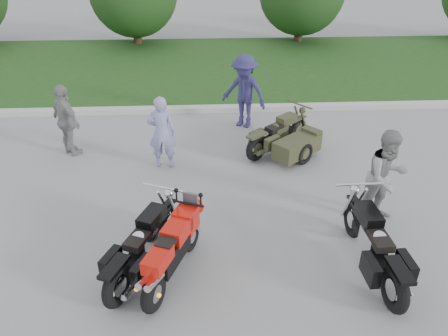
{
  "coord_description": "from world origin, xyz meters",
  "views": [
    {
      "loc": [
        -0.25,
        -5.78,
        4.89
      ],
      "look_at": [
        0.11,
        1.31,
        0.8
      ],
      "focal_mm": 35.0,
      "sensor_mm": 36.0,
      "label": 1
    }
  ],
  "objects_px": {
    "cruiser_right": "(376,249)",
    "cruiser_sidecar": "(288,142)",
    "person_grey": "(386,177)",
    "cruiser_left": "(142,249)",
    "person_stripe": "(162,133)",
    "sportbike_red": "(172,251)",
    "person_denim": "(244,92)",
    "person_back": "(67,121)"
  },
  "relations": [
    {
      "from": "cruiser_right",
      "to": "person_stripe",
      "type": "distance_m",
      "value": 5.02
    },
    {
      "from": "sportbike_red",
      "to": "cruiser_sidecar",
      "type": "xyz_separation_m",
      "value": [
        2.47,
        3.86,
        -0.16
      ]
    },
    {
      "from": "cruiser_right",
      "to": "person_back",
      "type": "height_order",
      "value": "person_back"
    },
    {
      "from": "cruiser_left",
      "to": "person_stripe",
      "type": "relative_size",
      "value": 1.29
    },
    {
      "from": "cruiser_right",
      "to": "person_denim",
      "type": "bearing_deg",
      "value": 102.49
    },
    {
      "from": "cruiser_right",
      "to": "person_stripe",
      "type": "height_order",
      "value": "person_stripe"
    },
    {
      "from": "cruiser_right",
      "to": "person_grey",
      "type": "distance_m",
      "value": 1.56
    },
    {
      "from": "sportbike_red",
      "to": "person_denim",
      "type": "relative_size",
      "value": 0.97
    },
    {
      "from": "cruiser_sidecar",
      "to": "person_back",
      "type": "bearing_deg",
      "value": -134.72
    },
    {
      "from": "cruiser_left",
      "to": "cruiser_right",
      "type": "height_order",
      "value": "cruiser_right"
    },
    {
      "from": "person_stripe",
      "to": "sportbike_red",
      "type": "bearing_deg",
      "value": 98.17
    },
    {
      "from": "sportbike_red",
      "to": "cruiser_left",
      "type": "distance_m",
      "value": 0.52
    },
    {
      "from": "sportbike_red",
      "to": "person_back",
      "type": "xyz_separation_m",
      "value": [
        -2.6,
        4.26,
        0.31
      ]
    },
    {
      "from": "cruiser_sidecar",
      "to": "person_back",
      "type": "height_order",
      "value": "person_back"
    },
    {
      "from": "person_grey",
      "to": "person_denim",
      "type": "xyz_separation_m",
      "value": [
        -2.13,
        4.29,
        0.07
      ]
    },
    {
      "from": "cruiser_sidecar",
      "to": "person_grey",
      "type": "distance_m",
      "value": 2.84
    },
    {
      "from": "cruiser_left",
      "to": "person_back",
      "type": "xyz_separation_m",
      "value": [
        -2.12,
        4.07,
        0.41
      ]
    },
    {
      "from": "cruiser_right",
      "to": "sportbike_red",
      "type": "bearing_deg",
      "value": 177.18
    },
    {
      "from": "cruiser_left",
      "to": "cruiser_sidecar",
      "type": "xyz_separation_m",
      "value": [
        2.94,
        3.67,
        -0.06
      ]
    },
    {
      "from": "sportbike_red",
      "to": "cruiser_sidecar",
      "type": "distance_m",
      "value": 4.58
    },
    {
      "from": "cruiser_left",
      "to": "person_stripe",
      "type": "bearing_deg",
      "value": 111.26
    },
    {
      "from": "person_back",
      "to": "sportbike_red",
      "type": "bearing_deg",
      "value": 166.51
    },
    {
      "from": "person_stripe",
      "to": "cruiser_right",
      "type": "bearing_deg",
      "value": 136.53
    },
    {
      "from": "sportbike_red",
      "to": "cruiser_right",
      "type": "relative_size",
      "value": 0.79
    },
    {
      "from": "cruiser_right",
      "to": "cruiser_sidecar",
      "type": "relative_size",
      "value": 1.27
    },
    {
      "from": "person_grey",
      "to": "person_back",
      "type": "xyz_separation_m",
      "value": [
        -6.33,
        2.89,
        -0.04
      ]
    },
    {
      "from": "cruiser_right",
      "to": "cruiser_sidecar",
      "type": "xyz_separation_m",
      "value": [
        -0.66,
        3.87,
        -0.08
      ]
    },
    {
      "from": "sportbike_red",
      "to": "person_denim",
      "type": "xyz_separation_m",
      "value": [
        1.6,
        5.65,
        0.42
      ]
    },
    {
      "from": "cruiser_left",
      "to": "sportbike_red",
      "type": "bearing_deg",
      "value": 0.95
    },
    {
      "from": "sportbike_red",
      "to": "person_denim",
      "type": "distance_m",
      "value": 5.89
    },
    {
      "from": "person_stripe",
      "to": "person_grey",
      "type": "relative_size",
      "value": 0.93
    },
    {
      "from": "sportbike_red",
      "to": "person_stripe",
      "type": "bearing_deg",
      "value": 117.94
    },
    {
      "from": "cruiser_sidecar",
      "to": "person_back",
      "type": "xyz_separation_m",
      "value": [
        -5.07,
        0.4,
        0.47
      ]
    },
    {
      "from": "person_stripe",
      "to": "person_back",
      "type": "bearing_deg",
      "value": -15.37
    },
    {
      "from": "cruiser_left",
      "to": "cruiser_right",
      "type": "bearing_deg",
      "value": 19.63
    },
    {
      "from": "cruiser_right",
      "to": "person_stripe",
      "type": "bearing_deg",
      "value": 131.88
    },
    {
      "from": "cruiser_right",
      "to": "person_back",
      "type": "distance_m",
      "value": 7.15
    },
    {
      "from": "person_grey",
      "to": "cruiser_right",
      "type": "bearing_deg",
      "value": -131.12
    },
    {
      "from": "cruiser_left",
      "to": "person_denim",
      "type": "relative_size",
      "value": 1.11
    },
    {
      "from": "cruiser_left",
      "to": "cruiser_right",
      "type": "distance_m",
      "value": 3.61
    },
    {
      "from": "sportbike_red",
      "to": "cruiser_sidecar",
      "type": "bearing_deg",
      "value": 79.21
    },
    {
      "from": "person_grey",
      "to": "cruiser_left",
      "type": "bearing_deg",
      "value": 178.1
    }
  ]
}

